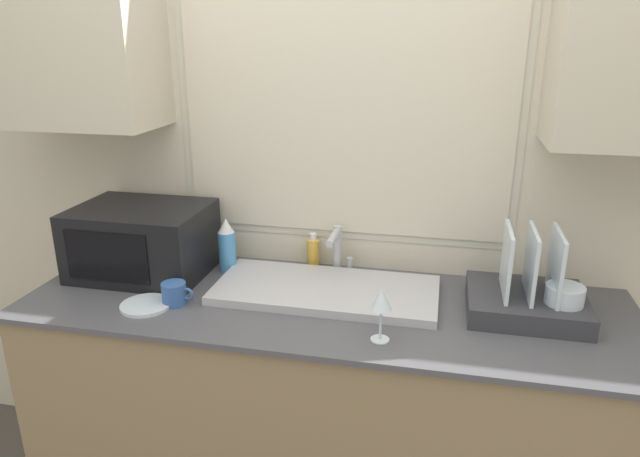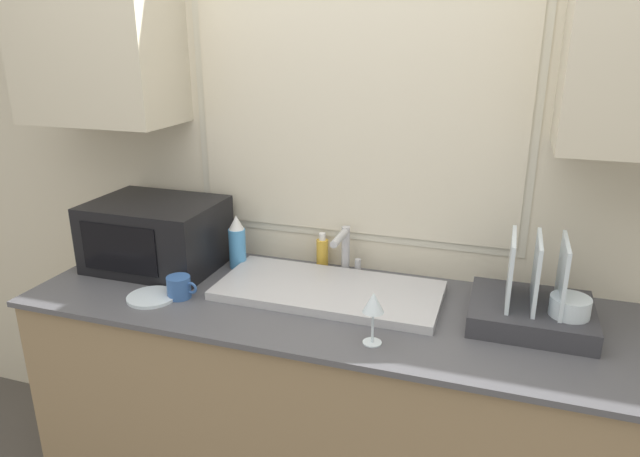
% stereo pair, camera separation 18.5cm
% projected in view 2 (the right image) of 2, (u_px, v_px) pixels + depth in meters
% --- Properties ---
extents(countertop, '(2.10, 0.70, 0.94)m').
position_uv_depth(countertop, '(325.00, 415.00, 2.13)').
color(countertop, '#8C7251').
rests_on(countertop, ground_plane).
extents(wall_back, '(6.00, 0.38, 2.60)m').
position_uv_depth(wall_back, '(353.00, 143.00, 2.10)').
color(wall_back, beige).
rests_on(wall_back, ground_plane).
extents(sink_basin, '(0.79, 0.37, 0.03)m').
position_uv_depth(sink_basin, '(329.00, 290.00, 2.03)').
color(sink_basin, '#B2B2B7').
rests_on(sink_basin, countertop).
extents(faucet, '(0.08, 0.18, 0.19)m').
position_uv_depth(faucet, '(345.00, 247.00, 2.16)').
color(faucet, '#B7B7BC').
rests_on(faucet, countertop).
extents(microwave, '(0.49, 0.38, 0.26)m').
position_uv_depth(microwave, '(156.00, 234.00, 2.25)').
color(microwave, black).
rests_on(microwave, countertop).
extents(dish_rack, '(0.38, 0.32, 0.29)m').
position_uv_depth(dish_rack, '(534.00, 307.00, 1.80)').
color(dish_rack, '#333338').
rests_on(dish_rack, countertop).
extents(spray_bottle, '(0.07, 0.07, 0.21)m').
position_uv_depth(spray_bottle, '(237.00, 243.00, 2.24)').
color(spray_bottle, '#4C99D8').
rests_on(spray_bottle, countertop).
extents(soap_bottle, '(0.05, 0.05, 0.14)m').
position_uv_depth(soap_bottle, '(322.00, 252.00, 2.25)').
color(soap_bottle, gold).
rests_on(soap_bottle, countertop).
extents(mug_near_sink, '(0.11, 0.08, 0.08)m').
position_uv_depth(mug_near_sink, '(179.00, 287.00, 2.00)').
color(mug_near_sink, '#335999').
rests_on(mug_near_sink, countertop).
extents(wine_glass, '(0.06, 0.06, 0.17)m').
position_uv_depth(wine_glass, '(373.00, 305.00, 1.67)').
color(wine_glass, silver).
rests_on(wine_glass, countertop).
extents(small_plate, '(0.17, 0.17, 0.01)m').
position_uv_depth(small_plate, '(152.00, 297.00, 2.00)').
color(small_plate, silver).
rests_on(small_plate, countertop).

